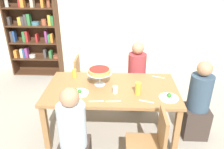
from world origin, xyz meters
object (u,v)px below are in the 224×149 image
(cutlery_fork_far, at_px, (96,101))
(cutlery_knife_near, at_px, (146,101))
(diner_far_right, at_px, (136,79))
(deep_dish_pizza_stand, at_px, (99,72))
(bookshelf, at_px, (33,25))
(water_glass_clear_far, at_px, (115,90))
(salad_plate_far_diner, at_px, (169,97))
(water_glass_clear_near, at_px, (90,76))
(beer_glass_amber_tall, at_px, (138,89))
(chair_near_right, at_px, (151,143))
(cutlery_fork_near, at_px, (113,101))
(dining_table, at_px, (112,93))
(diner_near_left, at_px, (74,141))
(salad_plate_near_diner, at_px, (79,92))
(chair_far_left, at_px, (84,79))
(diner_head_east, at_px, (197,105))
(cutlery_knife_far, at_px, (158,77))
(beer_glass_amber_short, at_px, (74,73))

(cutlery_fork_far, bearing_deg, cutlery_knife_near, -4.18)
(diner_far_right, relative_size, deep_dish_pizza_stand, 3.42)
(bookshelf, bearing_deg, water_glass_clear_far, -49.63)
(salad_plate_far_diner, relative_size, water_glass_clear_near, 2.61)
(beer_glass_amber_tall, xyz_separation_m, water_glass_clear_far, (-0.29, 0.02, -0.03))
(chair_near_right, relative_size, cutlery_fork_near, 4.83)
(dining_table, height_order, cutlery_knife_near, cutlery_knife_near)
(chair_near_right, distance_m, cutlery_knife_near, 0.50)
(water_glass_clear_far, bearing_deg, beer_glass_amber_tall, -3.95)
(diner_near_left, distance_m, cutlery_fork_far, 0.54)
(salad_plate_far_diner, height_order, cutlery_fork_near, salad_plate_far_diner)
(salad_plate_near_diner, distance_m, salad_plate_far_diner, 1.14)
(salad_plate_near_diner, xyz_separation_m, water_glass_clear_near, (0.09, 0.43, 0.03))
(chair_far_left, bearing_deg, diner_head_east, 65.58)
(diner_near_left, bearing_deg, water_glass_clear_near, -3.59)
(bookshelf, distance_m, chair_near_right, 3.62)
(dining_table, distance_m, cutlery_knife_far, 0.77)
(bookshelf, height_order, diner_near_left, bookshelf)
(salad_plate_far_diner, bearing_deg, chair_near_right, -116.82)
(water_glass_clear_near, bearing_deg, salad_plate_near_diner, -102.02)
(diner_near_left, height_order, chair_near_right, diner_near_left)
(bookshelf, distance_m, cutlery_fork_far, 2.88)
(water_glass_clear_far, bearing_deg, cutlery_fork_far, -136.21)
(diner_far_right, relative_size, chair_far_left, 1.32)
(diner_head_east, relative_size, diner_near_left, 1.00)
(diner_near_left, relative_size, salad_plate_far_diner, 4.72)
(beer_glass_amber_tall, height_order, cutlery_fork_near, beer_glass_amber_tall)
(bookshelf, relative_size, cutlery_knife_near, 12.29)
(salad_plate_far_diner, height_order, water_glass_clear_far, water_glass_clear_far)
(bookshelf, xyz_separation_m, diner_head_east, (2.96, -2.02, -0.63))
(salad_plate_far_diner, distance_m, beer_glass_amber_short, 1.39)
(dining_table, height_order, diner_far_right, diner_far_right)
(cutlery_fork_far, bearing_deg, water_glass_clear_far, 37.74)
(cutlery_fork_far, bearing_deg, beer_glass_amber_tall, 14.70)
(water_glass_clear_far, distance_m, cutlery_fork_far, 0.31)
(diner_head_east, height_order, cutlery_knife_far, diner_head_east)
(diner_head_east, height_order, water_glass_clear_near, diner_head_east)
(salad_plate_near_diner, bearing_deg, beer_glass_amber_short, 107.96)
(beer_glass_amber_short, bearing_deg, salad_plate_far_diner, -22.63)
(bookshelf, height_order, cutlery_knife_far, bookshelf)
(chair_near_right, distance_m, cutlery_knife_far, 1.16)
(cutlery_knife_near, xyz_separation_m, cutlery_knife_far, (0.25, 0.68, 0.00))
(beer_glass_amber_tall, relative_size, cutlery_knife_near, 0.90)
(chair_far_left, relative_size, cutlery_knife_near, 4.83)
(diner_near_left, bearing_deg, beer_glass_amber_short, 9.46)
(chair_far_left, bearing_deg, dining_table, 33.75)
(bookshelf, relative_size, cutlery_fork_far, 12.29)
(diner_head_east, relative_size, beer_glass_amber_short, 8.77)
(chair_far_left, height_order, beer_glass_amber_tall, beer_glass_amber_tall)
(deep_dish_pizza_stand, bearing_deg, dining_table, -25.22)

